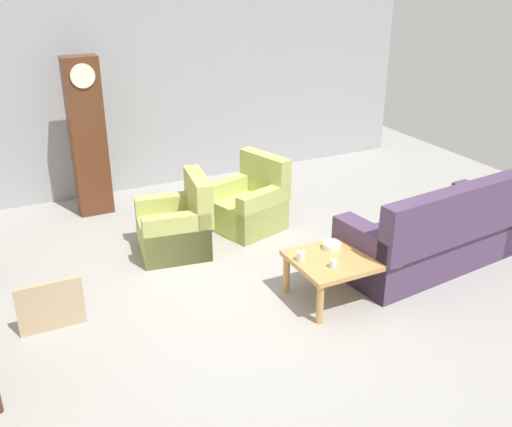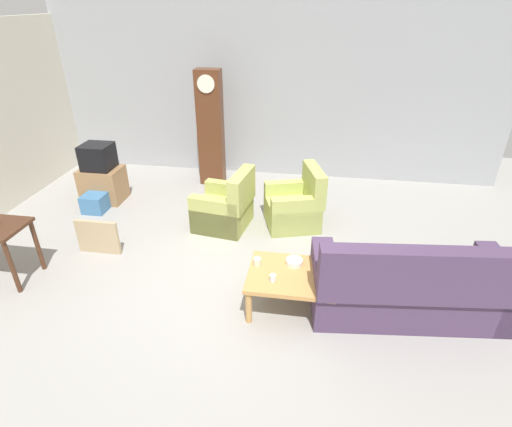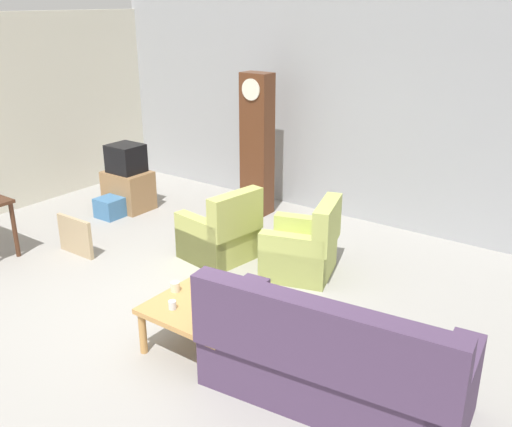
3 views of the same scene
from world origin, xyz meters
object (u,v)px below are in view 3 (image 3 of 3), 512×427
Objects in this scene: armchair_olive_far at (303,250)px; cup_cream_tall at (175,287)px; tv_stand_cabinet at (129,190)px; storage_box_blue at (111,207)px; couch_floral at (331,364)px; grandfather_clock at (257,145)px; coffee_table_wood at (201,314)px; cup_blue_rimmed at (172,305)px; armchair_olive_near at (221,235)px; framed_picture_leaning at (75,236)px; tv_crt at (126,158)px; cup_white_porcelain at (236,307)px; bowl_white_stacked at (215,297)px.

armchair_olive_far is 1.85m from cup_cream_tall.
storage_box_blue is (0.05, -0.40, -0.15)m from tv_stand_cabinet.
couch_floral is 3.21× the size of tv_stand_cabinet.
armchair_olive_far is at bearing -39.80° from grandfather_clock.
grandfather_clock is at bearing 140.20° from armchair_olive_far.
cup_blue_rimmed is at bearing -139.06° from coffee_table_wood.
storage_box_blue is at bearing 175.70° from armchair_olive_near.
tv_stand_cabinet is 1.13× the size of framed_picture_leaning.
armchair_olive_near is 1.92× the size of tv_crt.
coffee_table_wood is 3.86m from storage_box_blue.
grandfather_clock is (-0.61, 1.61, 0.74)m from armchair_olive_near.
couch_floral is at bearing -46.58° from grandfather_clock.
armchair_olive_far reaches higher than cup_white_porcelain.
coffee_table_wood is at bearing -28.61° from storage_box_blue.
cup_cream_tall is at bearing -35.41° from tv_stand_cabinet.
armchair_olive_near is 1.76m from cup_cream_tall.
couch_floral is 2.23× the size of armchair_olive_far.
cup_blue_rimmed is 0.85× the size of cup_cream_tall.
storage_box_blue is (-3.38, 1.84, -0.25)m from coffee_table_wood.
tv_stand_cabinet is (-1.68, -1.04, -0.75)m from grandfather_clock.
cup_blue_rimmed is (1.56, -3.45, -0.55)m from grandfather_clock.
couch_floral reaches higher than storage_box_blue.
cup_white_porcelain is (0.29, 0.14, 0.11)m from coffee_table_wood.
cup_cream_tall reaches higher than bowl_white_stacked.
storage_box_blue is at bearing 153.88° from bowl_white_stacked.
armchair_olive_far is (-1.37, 1.82, -0.05)m from couch_floral.
armchair_olive_near is 2.02m from coffee_table_wood.
couch_floral is at bearing 9.36° from cup_blue_rimmed.
couch_floral is at bearing -4.41° from bowl_white_stacked.
framed_picture_leaning is at bearing 169.33° from bowl_white_stacked.
grandfather_clock reaches higher than framed_picture_leaning.
storage_box_blue is 3.48m from cup_cream_tall.
bowl_white_stacked reaches higher than coffee_table_wood.
cup_blue_rimmed is at bearing -18.77° from framed_picture_leaning.
storage_box_blue is 4.06m from cup_white_porcelain.
couch_floral reaches higher than cup_cream_tall.
cup_cream_tall reaches higher than framed_picture_leaning.
cup_white_porcelain reaches higher than cup_blue_rimmed.
bowl_white_stacked is (0.10, -1.72, 0.19)m from armchair_olive_far.
cup_blue_rimmed is (3.24, -2.41, 0.20)m from tv_stand_cabinet.
armchair_olive_near is at bearing 117.20° from cup_blue_rimmed.
armchair_olive_far is 1.74m from bowl_white_stacked.
cup_blue_rimmed reaches higher than bowl_white_stacked.
framed_picture_leaning is (-2.62, -1.21, -0.06)m from armchair_olive_far.
framed_picture_leaning is 7.62× the size of cup_blue_rimmed.
cup_cream_tall reaches higher than cup_blue_rimmed.
armchair_olive_far is 1.91m from coffee_table_wood.
tv_crt is 1.24× the size of storage_box_blue.
tv_crt is (-2.29, 0.57, 0.49)m from armchair_olive_near.
armchair_olive_near is at bearing 132.95° from cup_white_porcelain.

